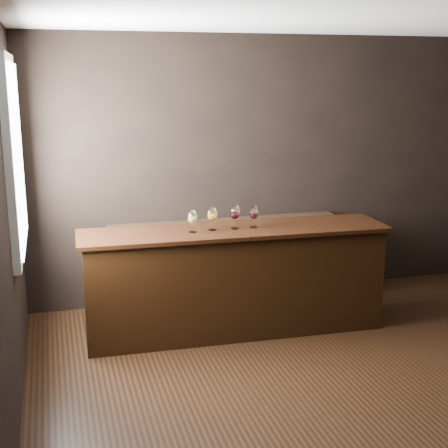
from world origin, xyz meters
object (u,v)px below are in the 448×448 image
object	(u,v)px
glass_white	(192,218)
glass_red_a	(235,213)
glass_red_b	(254,214)
back_bar_shelf	(227,262)
bar_counter	(234,282)
glass_amber	(212,215)

from	to	relation	value
glass_white	glass_red_a	world-z (taller)	glass_red_a
glass_red_b	back_bar_shelf	bearing A→B (deg)	92.91
glass_white	glass_red_b	distance (m)	0.59
glass_red_b	bar_counter	bearing A→B (deg)	-179.25
bar_counter	back_bar_shelf	bearing A→B (deg)	80.93
glass_white	glass_amber	world-z (taller)	glass_amber
glass_amber	glass_white	bearing A→B (deg)	-171.51
bar_counter	glass_amber	size ratio (longest dim) A/B	13.31
back_bar_shelf	glass_white	world-z (taller)	glass_white
back_bar_shelf	glass_red_a	xyz separation A→B (m)	(-0.14, -0.75, 0.71)
glass_red_a	glass_amber	bearing A→B (deg)	-179.54
glass_white	glass_red_a	xyz separation A→B (m)	(0.41, 0.03, 0.01)
bar_counter	glass_white	distance (m)	0.77
glass_white	glass_red_b	xyz separation A→B (m)	(0.59, 0.03, -0.00)
bar_counter	glass_white	bearing A→B (deg)	-174.55
glass_red_a	glass_red_b	xyz separation A→B (m)	(0.18, -0.00, -0.01)
glass_amber	glass_red_a	xyz separation A→B (m)	(0.22, 0.00, 0.00)
glass_amber	glass_red_b	bearing A→B (deg)	-0.26
bar_counter	glass_red_b	bearing A→B (deg)	2.77
back_bar_shelf	glass_red_b	xyz separation A→B (m)	(0.04, -0.75, 0.69)
glass_white	glass_red_a	bearing A→B (deg)	4.23
glass_amber	glass_red_a	world-z (taller)	glass_red_a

